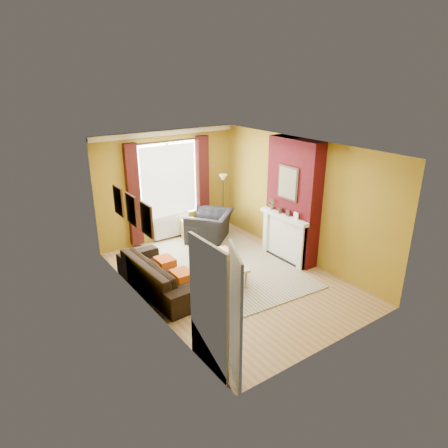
% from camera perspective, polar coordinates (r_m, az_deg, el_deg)
% --- Properties ---
extents(ground, '(5.50, 5.50, 0.00)m').
position_cam_1_polar(ground, '(8.63, 0.96, -7.64)').
color(ground, brown).
rests_on(ground, ground).
extents(room_walls, '(3.82, 5.54, 2.83)m').
position_cam_1_polar(room_walls, '(8.62, 3.39, 2.38)').
color(room_walls, olive).
rests_on(room_walls, ground).
extents(striped_rug, '(3.10, 4.11, 0.02)m').
position_cam_1_polar(striped_rug, '(9.08, -0.58, -6.02)').
color(striped_rug, '#32638B').
rests_on(striped_rug, ground).
extents(sofa, '(1.01, 2.36, 0.68)m').
position_cam_1_polar(sofa, '(8.15, -8.99, -7.03)').
color(sofa, black).
rests_on(sofa, ground).
extents(armchair, '(1.55, 1.53, 0.76)m').
position_cam_1_polar(armchair, '(10.33, -2.09, -0.33)').
color(armchair, black).
rests_on(armchair, ground).
extents(coffee_table, '(0.93, 1.42, 0.44)m').
position_cam_1_polar(coffee_table, '(8.42, -0.14, -5.40)').
color(coffee_table, tan).
rests_on(coffee_table, ground).
extents(wicker_stool, '(0.52, 0.52, 0.52)m').
position_cam_1_polar(wicker_stool, '(10.53, -5.03, -0.67)').
color(wicker_stool, '#A28046').
rests_on(wicker_stool, ground).
extents(floor_lamp, '(0.30, 0.30, 1.58)m').
position_cam_1_polar(floor_lamp, '(10.70, -0.14, 5.35)').
color(floor_lamp, black).
rests_on(floor_lamp, ground).
extents(book_a, '(0.22, 0.27, 0.02)m').
position_cam_1_polar(book_a, '(8.09, 0.54, -6.10)').
color(book_a, '#999999').
rests_on(book_a, coffee_table).
extents(book_b, '(0.30, 0.31, 0.02)m').
position_cam_1_polar(book_b, '(8.77, -1.24, -3.87)').
color(book_b, '#999999').
rests_on(book_b, coffee_table).
extents(mug, '(0.11, 0.11, 0.10)m').
position_cam_1_polar(mug, '(8.43, 1.50, -4.65)').
color(mug, '#999999').
rests_on(mug, coffee_table).
extents(tv_remote, '(0.08, 0.17, 0.02)m').
position_cam_1_polar(tv_remote, '(8.42, -1.92, -4.96)').
color(tv_remote, '#272729').
rests_on(tv_remote, coffee_table).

